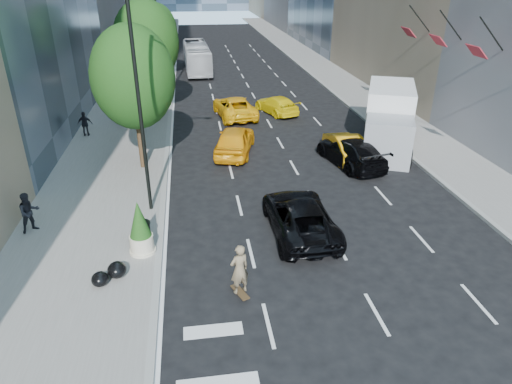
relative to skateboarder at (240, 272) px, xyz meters
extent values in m
plane|color=black|center=(3.20, 2.41, -0.91)|extent=(160.00, 160.00, 0.00)
cube|color=slate|center=(-5.80, 32.41, -0.84)|extent=(6.00, 120.00, 0.15)
cube|color=slate|center=(13.20, 32.41, -0.84)|extent=(4.00, 120.00, 0.15)
cylinder|color=black|center=(-3.30, 6.41, 4.24)|extent=(0.16, 0.16, 10.00)
cylinder|color=black|center=(-3.30, 24.41, 4.24)|extent=(0.16, 0.16, 10.00)
cylinder|color=#2F2012|center=(-4.00, 11.41, 0.81)|extent=(0.30, 0.30, 3.15)
ellipsoid|color=#13340E|center=(-4.00, 11.41, 4.07)|extent=(4.20, 4.20, 5.25)
cylinder|color=#2F2012|center=(-4.00, 21.41, 0.92)|extent=(0.30, 0.30, 3.38)
ellipsoid|color=#13340E|center=(-4.00, 21.41, 4.41)|extent=(4.50, 4.50, 5.62)
cylinder|color=#2F2012|center=(-4.00, 34.41, 0.70)|extent=(0.30, 0.30, 2.93)
ellipsoid|color=#13340E|center=(-4.00, 34.41, 3.72)|extent=(3.90, 3.90, 4.88)
cylinder|color=black|center=(-3.20, 42.41, 1.84)|extent=(0.14, 0.14, 5.20)
imported|color=black|center=(-3.20, 42.41, 3.44)|extent=(2.48, 0.53, 1.00)
cylinder|color=black|center=(14.35, 10.41, 5.94)|extent=(1.75, 0.08, 1.75)
cube|color=maroon|center=(13.70, 10.41, 5.09)|extent=(0.64, 1.30, 0.64)
cylinder|color=black|center=(14.35, 14.41, 5.94)|extent=(1.75, 0.08, 1.75)
cube|color=maroon|center=(13.70, 14.41, 5.09)|extent=(0.64, 1.30, 0.64)
cylinder|color=black|center=(14.35, 18.41, 5.94)|extent=(1.75, 0.08, 1.75)
cube|color=maroon|center=(13.70, 18.41, 5.09)|extent=(0.64, 1.30, 0.64)
imported|color=#736248|center=(0.00, 0.00, 0.00)|extent=(0.78, 0.66, 1.83)
imported|color=black|center=(2.91, 3.71, -0.18)|extent=(2.53, 5.34, 1.47)
imported|color=black|center=(7.40, 10.41, -0.16)|extent=(3.12, 5.50, 1.50)
imported|color=#F39E0C|center=(1.20, 13.04, -0.09)|extent=(3.11, 5.19, 1.65)
imported|color=orange|center=(7.40, 11.41, -0.19)|extent=(1.55, 4.40, 1.45)
imported|color=yellow|center=(1.95, 20.41, -0.17)|extent=(3.15, 5.65, 1.49)
imported|color=yellow|center=(5.19, 20.91, -0.27)|extent=(3.20, 4.78, 1.28)
imported|color=silver|center=(-0.26, 37.63, 0.54)|extent=(2.76, 10.49, 2.90)
cube|color=white|center=(10.92, 13.81, 1.13)|extent=(4.42, 5.71, 2.98)
cube|color=gray|center=(9.45, 10.36, 0.36)|extent=(3.20, 3.02, 2.54)
cylinder|color=black|center=(8.21, 10.41, -0.36)|extent=(0.79, 1.17, 1.10)
cylinder|color=black|center=(10.34, 9.50, -0.36)|extent=(0.79, 1.17, 1.10)
cylinder|color=black|center=(10.54, 15.89, -0.36)|extent=(0.79, 1.17, 1.10)
cylinder|color=black|center=(12.68, 14.98, -0.36)|extent=(0.79, 1.17, 1.10)
imported|color=black|center=(-8.00, 5.16, 0.09)|extent=(1.05, 1.01, 1.70)
imported|color=black|center=(-8.00, 17.17, 0.02)|extent=(0.93, 0.41, 1.57)
cylinder|color=black|center=(-3.40, 3.45, -0.31)|extent=(0.61, 0.61, 0.91)
cylinder|color=beige|center=(-3.40, 2.90, -0.40)|extent=(0.90, 0.90, 0.72)
cone|color=#13340E|center=(-3.40, 2.90, 0.67)|extent=(0.81, 0.81, 1.43)
ellipsoid|color=black|center=(-4.16, 1.43, -0.48)|extent=(0.66, 0.73, 0.56)
ellipsoid|color=black|center=(-4.67, 1.02, -0.52)|extent=(0.58, 0.64, 0.49)
camera|label=1|loc=(-1.25, -12.21, 8.98)|focal=32.00mm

